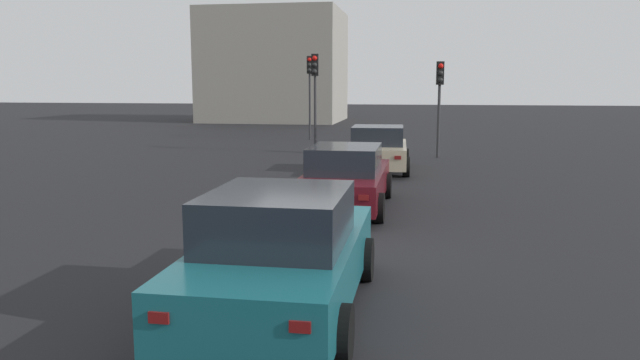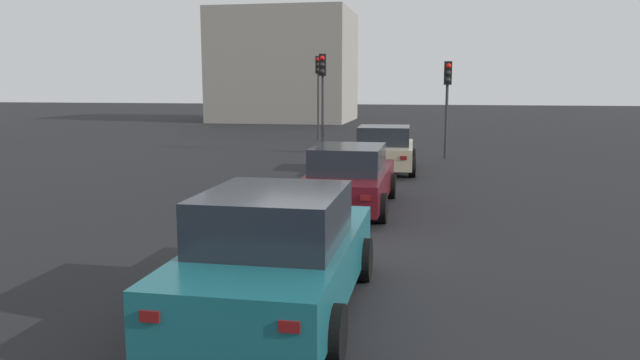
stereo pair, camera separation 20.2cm
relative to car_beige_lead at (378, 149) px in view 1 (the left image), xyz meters
The scene contains 8 objects.
ground_plane 10.13m from the car_beige_lead, behind, with size 160.00×160.00×0.20m, color black.
car_beige_lead is the anchor object (origin of this frame).
car_maroon_second 6.44m from the car_beige_lead, behind, with size 4.68×1.98×1.49m.
car_teal_third 13.14m from the car_beige_lead, behind, with size 4.52×2.10×1.60m.
traffic_light_near_left 5.06m from the car_beige_lead, 26.65° to the right, with size 0.32×0.30×3.77m.
traffic_light_near_right 12.26m from the car_beige_lead, 21.45° to the left, with size 0.32×0.30×4.34m.
traffic_light_far_left 6.19m from the car_beige_lead, 31.39° to the left, with size 0.32×0.29×4.14m.
building_facade_left 29.75m from the car_beige_lead, 20.31° to the left, with size 8.92×10.52×8.62m, color gray.
Camera 1 is at (-10.34, -1.73, 2.88)m, focal length 34.34 mm.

